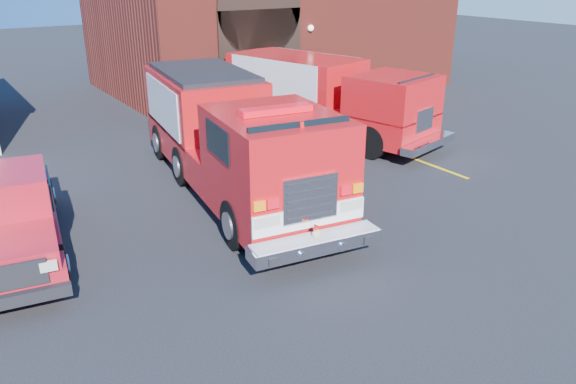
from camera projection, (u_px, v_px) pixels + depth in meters
ground at (259, 229)px, 12.67m from camera, size 100.00×100.00×0.00m
parking_stripe_near at (428, 164)px, 16.78m from camera, size 0.12×3.00×0.01m
parking_stripe_mid at (362, 140)px, 19.09m from camera, size 0.12×3.00×0.01m
parking_stripe_far at (311, 121)px, 21.41m from camera, size 0.12×3.00×0.01m
fire_engine at (231, 136)px, 14.31m from camera, size 3.86×9.50×2.84m
pickup_truck at (3, 214)px, 11.30m from camera, size 2.83×5.85×1.84m
secondary_truck at (325, 95)px, 19.16m from camera, size 4.31×8.32×2.59m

